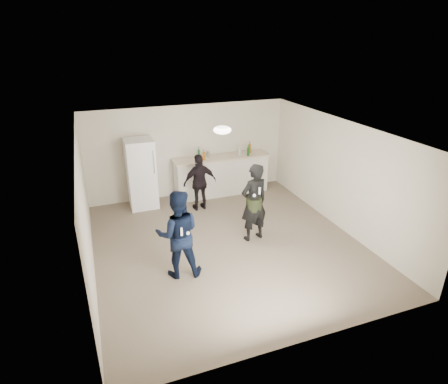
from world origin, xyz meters
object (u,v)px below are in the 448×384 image
object	(u,v)px
counter	(221,176)
spectator	(200,182)
fridge	(141,174)
woman	(254,203)
man	(178,234)
shaker	(208,154)

from	to	relation	value
counter	spectator	bearing A→B (deg)	-138.16
fridge	woman	world-z (taller)	fridge
counter	fridge	size ratio (longest dim) A/B	1.44
woman	spectator	bearing A→B (deg)	-81.11
man	woman	distance (m)	1.98
shaker	woman	size ratio (longest dim) A/B	0.10
shaker	woman	bearing A→B (deg)	-87.09
shaker	woman	world-z (taller)	woman
fridge	man	bearing A→B (deg)	-87.31
shaker	spectator	bearing A→B (deg)	-120.54
counter	woman	xyz separation A→B (m)	(-0.21, -2.63, 0.35)
shaker	man	world-z (taller)	man
man	shaker	bearing A→B (deg)	-104.58
woman	spectator	xyz separation A→B (m)	(-0.65, 1.87, -0.14)
fridge	woman	bearing A→B (deg)	-52.09
shaker	man	bearing A→B (deg)	-116.29
counter	fridge	world-z (taller)	fridge
counter	woman	distance (m)	2.66
shaker	spectator	distance (m)	1.09
fridge	shaker	bearing A→B (deg)	4.97
shaker	man	distance (m)	3.86
counter	fridge	distance (m)	2.24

